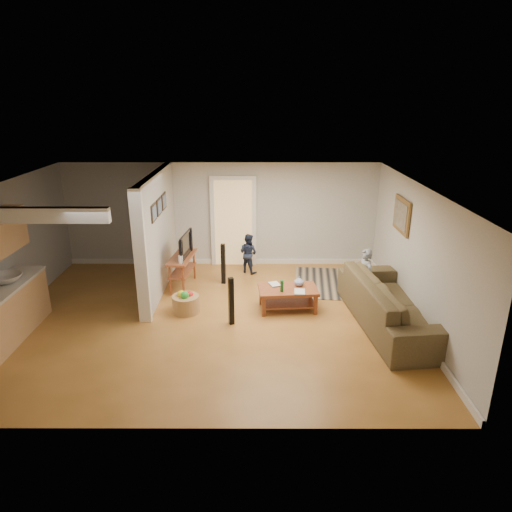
# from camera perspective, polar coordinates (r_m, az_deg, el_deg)

# --- Properties ---
(ground) EXTENTS (7.50, 7.50, 0.00)m
(ground) POSITION_cam_1_polar(r_m,az_deg,el_deg) (8.71, -5.65, -7.79)
(ground) COLOR brown
(ground) RESTS_ON ground
(room_shell) EXTENTS (7.54, 6.02, 2.52)m
(room_shell) POSITION_cam_1_polar(r_m,az_deg,el_deg) (8.73, -12.68, 2.21)
(room_shell) COLOR #AAA8A3
(room_shell) RESTS_ON ground
(area_rug) EXTENTS (2.68, 2.07, 0.01)m
(area_rug) POSITION_cam_1_polar(r_m,az_deg,el_deg) (10.40, 11.81, -3.41)
(area_rug) COLOR black
(area_rug) RESTS_ON ground
(sofa) EXTENTS (1.47, 3.05, 0.86)m
(sofa) POSITION_cam_1_polar(r_m,az_deg,el_deg) (8.81, 16.31, -8.21)
(sofa) COLOR #474223
(sofa) RESTS_ON ground
(coffee_table) EXTENTS (1.18, 0.75, 0.67)m
(coffee_table) POSITION_cam_1_polar(r_m,az_deg,el_deg) (8.92, 4.10, -4.59)
(coffee_table) COLOR #602416
(coffee_table) RESTS_ON ground
(tv_console) EXTENTS (0.54, 1.16, 0.96)m
(tv_console) POSITION_cam_1_polar(r_m,az_deg,el_deg) (9.94, -9.18, -0.40)
(tv_console) COLOR #602416
(tv_console) RESTS_ON ground
(speaker_left) EXTENTS (0.12, 0.12, 0.91)m
(speaker_left) POSITION_cam_1_polar(r_m,az_deg,el_deg) (8.30, -3.13, -5.66)
(speaker_left) COLOR black
(speaker_left) RESTS_ON ground
(speaker_right) EXTENTS (0.10, 0.10, 0.92)m
(speaker_right) POSITION_cam_1_polar(r_m,az_deg,el_deg) (10.08, -4.10, -0.99)
(speaker_right) COLOR black
(speaker_right) RESTS_ON ground
(toy_basket) EXTENTS (0.52, 0.52, 0.46)m
(toy_basket) POSITION_cam_1_polar(r_m,az_deg,el_deg) (8.94, -8.77, -5.83)
(toy_basket) COLOR #A67348
(toy_basket) RESTS_ON ground
(child) EXTENTS (0.40, 0.49, 1.15)m
(child) POSITION_cam_1_polar(r_m,az_deg,el_deg) (9.53, 13.12, -5.73)
(child) COLOR gray
(child) RESTS_ON ground
(toddler) EXTENTS (0.58, 0.55, 0.94)m
(toddler) POSITION_cam_1_polar(r_m,az_deg,el_deg) (10.85, -0.96, -2.01)
(toddler) COLOR #1D253D
(toddler) RESTS_ON ground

